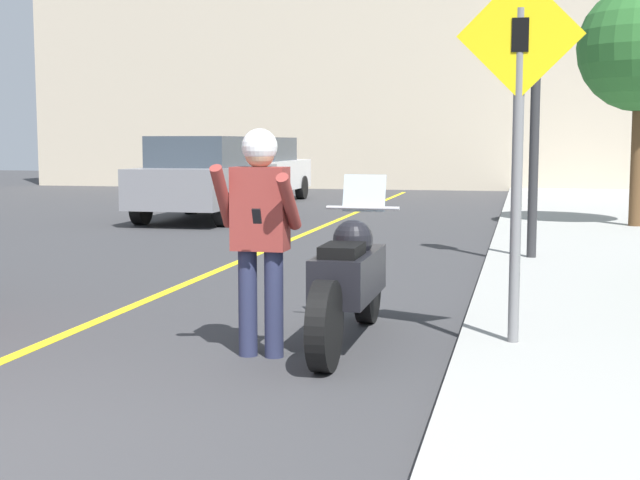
% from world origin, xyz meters
% --- Properties ---
extents(road_center_line, '(0.12, 36.00, 0.01)m').
position_xyz_m(road_center_line, '(-0.60, 6.00, 0.00)').
color(road_center_line, yellow).
rests_on(road_center_line, ground).
extents(building_backdrop, '(28.00, 1.20, 8.41)m').
position_xyz_m(building_backdrop, '(0.00, 26.00, 4.20)').
color(building_backdrop, beige).
rests_on(building_backdrop, ground).
extents(motorcycle, '(0.62, 2.36, 1.30)m').
position_xyz_m(motorcycle, '(1.74, 3.17, 0.51)').
color(motorcycle, black).
rests_on(motorcycle, ground).
extents(person_biker, '(0.59, 0.46, 1.68)m').
position_xyz_m(person_biker, '(1.19, 2.61, 1.02)').
color(person_biker, '#282D4C').
rests_on(person_biker, ground).
extents(crossing_sign, '(0.91, 0.08, 2.69)m').
position_xyz_m(crossing_sign, '(3.00, 3.05, 1.72)').
color(crossing_sign, slate).
rests_on(crossing_sign, sidewalk_curb).
extents(traffic_light, '(0.26, 0.30, 3.38)m').
position_xyz_m(traffic_light, '(3.16, 8.05, 2.47)').
color(traffic_light, '#2D2D30').
rests_on(traffic_light, sidewalk_curb).
extents(parked_car_grey, '(1.88, 4.20, 1.68)m').
position_xyz_m(parked_car_grey, '(-3.22, 13.37, 0.86)').
color(parked_car_grey, black).
rests_on(parked_car_grey, ground).
extents(parked_car_white, '(1.88, 4.20, 1.68)m').
position_xyz_m(parked_car_white, '(-3.75, 18.80, 0.86)').
color(parked_car_white, black).
rests_on(parked_car_white, ground).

